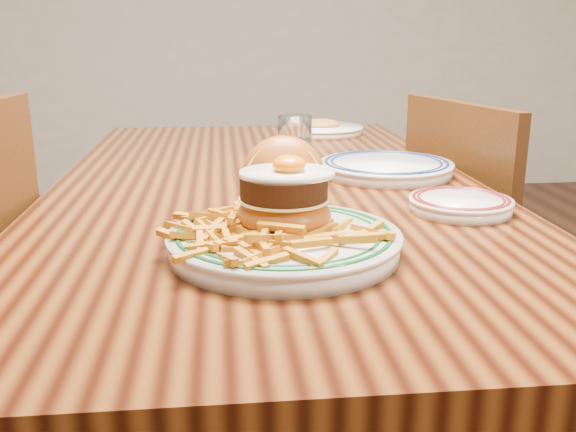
{
  "coord_description": "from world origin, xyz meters",
  "views": [
    {
      "loc": [
        -0.09,
        -1.26,
        1.04
      ],
      "look_at": [
        -0.0,
        -0.44,
        0.8
      ],
      "focal_mm": 40.0,
      "sensor_mm": 36.0,
      "label": 1
    }
  ],
  "objects": [
    {
      "name": "table",
      "position": [
        0.0,
        0.0,
        0.66
      ],
      "size": [
        0.85,
        1.6,
        0.75
      ],
      "color": "black",
      "rests_on": "floor"
    },
    {
      "name": "chair_right",
      "position": [
        0.56,
        0.15,
        0.48
      ],
      "size": [
        0.5,
        0.5,
        0.89
      ],
      "rotation": [
        0.0,
        0.0,
        3.39
      ],
      "color": "#40240D",
      "rests_on": "floor"
    },
    {
      "name": "main_plate",
      "position": [
        -0.01,
        -0.42,
        0.79
      ],
      "size": [
        0.32,
        0.33,
        0.15
      ],
      "rotation": [
        0.0,
        0.0,
        -0.09
      ],
      "color": "silver",
      "rests_on": "table"
    },
    {
      "name": "side_plate",
      "position": [
        0.3,
        -0.26,
        0.77
      ],
      "size": [
        0.17,
        0.18,
        0.03
      ],
      "rotation": [
        0.0,
        0.0,
        -0.19
      ],
      "color": "silver",
      "rests_on": "table"
    },
    {
      "name": "rear_plate",
      "position": [
        0.25,
        0.04,
        0.77
      ],
      "size": [
        0.28,
        0.28,
        0.03
      ],
      "rotation": [
        0.0,
        0.0,
        0.23
      ],
      "color": "silver",
      "rests_on": "table"
    },
    {
      "name": "water_glass",
      "position": [
        0.07,
        0.15,
        0.8
      ],
      "size": [
        0.08,
        0.08,
        0.11
      ],
      "color": "white",
      "rests_on": "table"
    },
    {
      "name": "far_plate",
      "position": [
        0.2,
        0.61,
        0.76
      ],
      "size": [
        0.25,
        0.25,
        0.04
      ],
      "rotation": [
        0.0,
        0.0,
        0.13
      ],
      "color": "silver",
      "rests_on": "table"
    }
  ]
}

